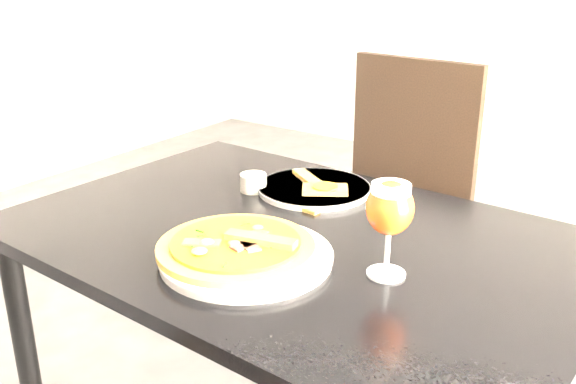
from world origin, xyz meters
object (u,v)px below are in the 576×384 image
Objects in this scene: chair_far at (390,204)px; pizza at (237,246)px; dining_table at (294,270)px; beer_glass at (390,209)px.

pizza is (0.11, -0.90, 0.23)m from chair_far.
dining_table is 0.76m from chair_far.
chair_far is at bearing 115.08° from beer_glass.
chair_far reaches higher than beer_glass.
pizza is 1.68× the size of beer_glass.
pizza is at bearing -80.04° from chair_far.
chair_far reaches higher than pizza.
beer_glass is at bearing -61.87° from chair_far.
chair_far is 5.50× the size of beer_glass.
pizza is at bearing -158.58° from beer_glass.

